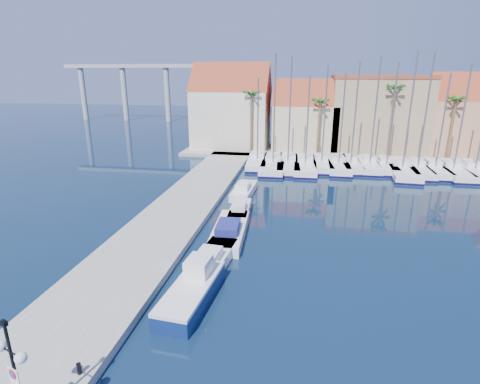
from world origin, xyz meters
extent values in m
plane|color=#081C32|center=(0.00, 0.00, 0.00)|extent=(260.00, 260.00, 0.00)
cube|color=gray|center=(-9.00, 13.50, 0.25)|extent=(6.00, 77.00, 0.50)
cube|color=gray|center=(10.00, 48.00, 0.25)|extent=(54.00, 16.00, 0.50)
cylinder|color=black|center=(-7.00, -5.66, 2.71)|extent=(0.11, 0.11, 4.43)
cylinder|color=black|center=(-7.26, -5.57, 3.71)|extent=(0.54, 0.23, 0.06)
cylinder|color=black|center=(-6.74, -5.74, 3.71)|extent=(0.54, 0.23, 0.06)
sphere|color=white|center=(-7.52, -5.48, 3.71)|extent=(0.40, 0.40, 0.40)
sphere|color=white|center=(-6.48, -5.83, 3.71)|extent=(0.40, 0.40, 0.40)
cube|color=black|center=(-7.00, -5.66, 4.82)|extent=(0.27, 0.20, 0.18)
cube|color=white|center=(-7.02, -5.72, 2.82)|extent=(0.54, 0.21, 0.55)
cylinder|color=red|center=(-7.03, -5.75, 2.88)|extent=(0.36, 0.13, 0.38)
cylinder|color=#1933A5|center=(-7.03, -5.76, 2.88)|extent=(0.26, 0.10, 0.27)
cylinder|color=black|center=(-6.60, -3.10, 0.75)|extent=(0.20, 0.20, 0.49)
cube|color=navy|center=(-3.74, 3.27, 0.46)|extent=(2.56, 6.24, 0.91)
cube|color=white|center=(-3.74, 3.27, 1.01)|extent=(2.56, 6.24, 0.20)
cube|color=white|center=(-3.63, 4.48, 1.57)|extent=(1.46, 1.73, 1.11)
cube|color=white|center=(-3.64, 7.37, 0.40)|extent=(2.55, 6.33, 0.80)
cube|color=white|center=(-3.69, 6.76, 1.10)|extent=(1.58, 2.28, 0.60)
cube|color=white|center=(-3.42, 12.40, 0.40)|extent=(2.79, 7.61, 0.80)
cube|color=navy|center=(-3.38, 11.65, 1.10)|extent=(1.81, 2.71, 0.60)
cube|color=white|center=(-3.39, 17.02, 0.40)|extent=(1.94, 5.25, 0.80)
cube|color=white|center=(-3.37, 16.50, 1.10)|extent=(1.26, 1.87, 0.60)
cube|color=white|center=(-3.99, 23.10, 0.40)|extent=(2.16, 6.00, 0.80)
cube|color=white|center=(-4.02, 22.51, 1.10)|extent=(1.42, 2.13, 0.60)
cube|color=white|center=(-4.29, 36.49, 0.50)|extent=(3.24, 10.11, 1.00)
cube|color=#100C3D|center=(-4.29, 36.49, 0.18)|extent=(3.30, 10.18, 0.28)
cube|color=white|center=(-4.35, 37.49, 1.30)|extent=(2.01, 3.10, 0.60)
cylinder|color=slate|center=(-4.25, 36.00, 6.36)|extent=(0.20, 0.20, 10.72)
cube|color=white|center=(-1.97, 35.24, 0.50)|extent=(3.31, 11.66, 1.00)
cube|color=#100C3D|center=(-1.97, 35.24, 0.18)|extent=(3.37, 11.72, 0.28)
cube|color=white|center=(-2.00, 36.40, 1.30)|extent=(2.20, 3.53, 0.60)
cylinder|color=slate|center=(-1.96, 34.66, 7.81)|extent=(0.20, 0.20, 13.62)
cube|color=white|center=(-0.05, 35.81, 0.50)|extent=(3.69, 11.41, 1.00)
cube|color=#100C3D|center=(-0.05, 35.81, 0.18)|extent=(3.75, 11.48, 0.28)
cube|color=white|center=(-0.13, 36.93, 1.30)|extent=(2.27, 3.50, 0.60)
cylinder|color=slate|center=(-0.02, 35.25, 7.64)|extent=(0.20, 0.20, 13.27)
cube|color=white|center=(2.30, 35.28, 0.50)|extent=(2.98, 11.01, 1.00)
cube|color=#100C3D|center=(2.30, 35.28, 0.18)|extent=(3.04, 11.07, 0.28)
cube|color=white|center=(2.29, 36.37, 1.30)|extent=(2.03, 3.31, 0.60)
cylinder|color=slate|center=(2.31, 34.73, 6.47)|extent=(0.20, 0.20, 10.94)
cube|color=white|center=(4.43, 36.50, 0.50)|extent=(3.12, 9.29, 1.00)
cube|color=#100C3D|center=(4.43, 36.50, 0.18)|extent=(3.18, 9.36, 0.28)
cube|color=white|center=(4.35, 37.41, 1.30)|extent=(1.88, 2.87, 0.60)
cylinder|color=slate|center=(4.46, 36.05, 7.11)|extent=(0.20, 0.20, 12.22)
cube|color=white|center=(6.68, 36.32, 0.50)|extent=(2.72, 10.38, 1.00)
cube|color=#100C3D|center=(6.68, 36.32, 0.18)|extent=(2.78, 10.44, 0.28)
cube|color=white|center=(6.68, 37.35, 1.30)|extent=(1.90, 3.12, 0.60)
cylinder|color=slate|center=(6.68, 35.80, 6.67)|extent=(0.20, 0.20, 11.34)
cube|color=white|center=(8.25, 36.68, 0.50)|extent=(2.82, 8.97, 1.00)
cube|color=#100C3D|center=(8.25, 36.68, 0.18)|extent=(2.88, 9.04, 0.28)
cube|color=white|center=(8.19, 37.56, 1.30)|extent=(1.76, 2.75, 0.60)
cylinder|color=slate|center=(8.27, 36.24, 7.33)|extent=(0.20, 0.20, 12.66)
cube|color=white|center=(10.72, 36.67, 0.50)|extent=(2.50, 8.92, 1.00)
cube|color=#100C3D|center=(10.72, 36.67, 0.18)|extent=(2.56, 8.98, 0.28)
cube|color=white|center=(10.74, 37.56, 1.30)|extent=(1.67, 2.70, 0.60)
cylinder|color=slate|center=(10.71, 36.23, 7.68)|extent=(0.20, 0.20, 13.36)
cube|color=white|center=(12.80, 36.66, 0.50)|extent=(2.30, 8.37, 1.00)
cube|color=#100C3D|center=(12.80, 36.66, 0.18)|extent=(2.36, 8.43, 0.28)
cube|color=white|center=(12.79, 37.49, 1.30)|extent=(1.56, 2.53, 0.60)
cylinder|color=slate|center=(12.81, 36.24, 7.28)|extent=(0.20, 0.20, 12.56)
cube|color=white|center=(14.51, 35.33, 0.50)|extent=(3.83, 12.04, 1.00)
cube|color=#100C3D|center=(14.51, 35.33, 0.18)|extent=(3.89, 12.10, 0.28)
cube|color=white|center=(14.58, 36.51, 1.30)|extent=(2.38, 3.69, 0.60)
cylinder|color=slate|center=(14.47, 34.73, 7.85)|extent=(0.20, 0.20, 13.71)
cube|color=white|center=(16.47, 35.79, 0.50)|extent=(2.64, 9.70, 1.00)
cube|color=#100C3D|center=(16.47, 35.79, 0.18)|extent=(2.70, 9.76, 0.28)
cube|color=white|center=(16.48, 36.76, 1.30)|extent=(1.80, 2.92, 0.60)
cylinder|color=slate|center=(16.46, 35.31, 7.80)|extent=(0.20, 0.20, 13.60)
cube|color=white|center=(18.65, 35.99, 0.50)|extent=(2.64, 9.36, 1.00)
cube|color=#100C3D|center=(18.65, 35.99, 0.18)|extent=(2.70, 9.42, 0.28)
cube|color=white|center=(18.67, 36.92, 1.30)|extent=(1.76, 2.83, 0.60)
cylinder|color=slate|center=(18.63, 35.53, 6.67)|extent=(0.20, 0.20, 11.35)
cube|color=white|center=(20.63, 35.68, 0.50)|extent=(2.73, 10.26, 1.00)
cube|color=#100C3D|center=(20.63, 35.68, 0.18)|extent=(2.79, 10.32, 0.28)
cube|color=white|center=(20.64, 36.71, 1.30)|extent=(1.88, 3.09, 0.60)
cylinder|color=slate|center=(20.63, 35.17, 7.19)|extent=(0.20, 0.20, 12.38)
cube|color=white|center=(23.24, 35.87, 0.50)|extent=(3.51, 10.42, 1.00)
cube|color=#100C3D|center=(23.24, 35.87, 0.18)|extent=(3.58, 10.48, 0.28)
cube|color=white|center=(23.33, 36.89, 1.30)|extent=(2.11, 3.21, 0.60)
cube|color=beige|center=(-10.00, 47.00, 5.00)|extent=(12.00, 9.00, 9.00)
cube|color=#913A1F|center=(-10.00, 47.00, 9.50)|extent=(12.30, 9.00, 9.00)
cube|color=#C3B389|center=(2.00, 47.00, 4.00)|extent=(10.00, 8.00, 7.00)
cube|color=#913A1F|center=(2.00, 47.00, 7.50)|extent=(10.30, 8.00, 8.00)
cube|color=#A18363|center=(13.00, 48.00, 6.00)|extent=(14.00, 10.00, 11.00)
cube|color=#913A1F|center=(13.00, 48.00, 11.75)|extent=(14.20, 10.20, 0.50)
cube|color=tan|center=(25.00, 47.00, 4.50)|extent=(10.00, 8.00, 8.00)
cube|color=#913A1F|center=(25.00, 47.00, 8.50)|extent=(10.30, 8.00, 8.00)
cylinder|color=brown|center=(-6.00, 42.00, 5.00)|extent=(0.36, 0.36, 9.00)
sphere|color=#1B5819|center=(-6.00, 42.00, 9.35)|extent=(2.60, 2.60, 2.60)
cylinder|color=brown|center=(4.00, 42.00, 4.50)|extent=(0.36, 0.36, 8.00)
sphere|color=#1B5819|center=(4.00, 42.00, 8.35)|extent=(2.60, 2.60, 2.60)
cylinder|color=brown|center=(14.00, 42.00, 5.50)|extent=(0.36, 0.36, 10.00)
sphere|color=#1B5819|center=(14.00, 42.00, 10.35)|extent=(2.60, 2.60, 2.60)
cylinder|color=brown|center=(22.00, 42.00, 4.75)|extent=(0.36, 0.36, 8.50)
sphere|color=#1B5819|center=(22.00, 42.00, 8.85)|extent=(2.60, 2.60, 2.60)
cube|color=#9E9E99|center=(-38.00, 82.00, 14.00)|extent=(48.00, 2.20, 0.90)
cylinder|color=#9E9E99|center=(-58.00, 82.00, 7.00)|extent=(1.40, 1.40, 14.00)
cylinder|color=#9E9E99|center=(-46.00, 82.00, 7.00)|extent=(1.40, 1.40, 14.00)
cylinder|color=#9E9E99|center=(-34.00, 82.00, 7.00)|extent=(1.40, 1.40, 14.00)
cylinder|color=#9E9E99|center=(-22.00, 82.00, 7.00)|extent=(1.40, 1.40, 14.00)
camera|label=1|loc=(2.05, -14.20, 12.35)|focal=28.00mm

